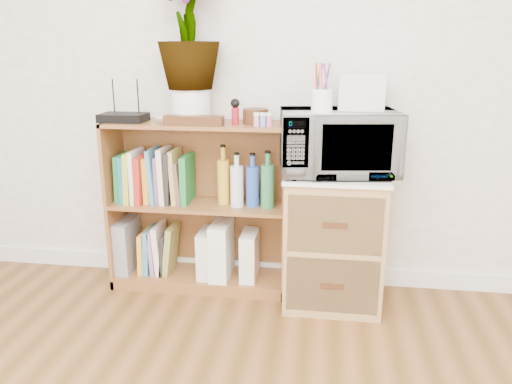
# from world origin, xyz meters

# --- Properties ---
(skirting_board) EXTENTS (4.00, 0.02, 0.10)m
(skirting_board) POSITION_xyz_m (0.00, 2.24, 0.05)
(skirting_board) COLOR white
(skirting_board) RESTS_ON ground
(bookshelf) EXTENTS (1.00, 0.30, 0.95)m
(bookshelf) POSITION_xyz_m (-0.35, 2.10, 0.47)
(bookshelf) COLOR brown
(bookshelf) RESTS_ON ground
(wicker_unit) EXTENTS (0.50, 0.45, 0.70)m
(wicker_unit) POSITION_xyz_m (0.40, 2.02, 0.35)
(wicker_unit) COLOR #9E7542
(wicker_unit) RESTS_ON ground
(microwave) EXTENTS (0.62, 0.47, 0.32)m
(microwave) POSITION_xyz_m (0.40, 2.02, 0.88)
(microwave) COLOR silver
(microwave) RESTS_ON wicker_unit
(pen_cup) EXTENTS (0.10, 0.10, 0.11)m
(pen_cup) POSITION_xyz_m (0.31, 1.93, 1.09)
(pen_cup) COLOR white
(pen_cup) RESTS_ON microwave
(small_appliance) EXTENTS (0.22, 0.18, 0.18)m
(small_appliance) POSITION_xyz_m (0.50, 2.08, 1.12)
(small_appliance) COLOR silver
(small_appliance) RESTS_ON microwave
(router) EXTENTS (0.24, 0.17, 0.04)m
(router) POSITION_xyz_m (-0.75, 2.08, 0.97)
(router) COLOR black
(router) RESTS_ON bookshelf
(white_bowl) EXTENTS (0.13, 0.13, 0.03)m
(white_bowl) POSITION_xyz_m (-0.50, 2.07, 0.97)
(white_bowl) COLOR silver
(white_bowl) RESTS_ON bookshelf
(plant_pot) EXTENTS (0.21, 0.21, 0.17)m
(plant_pot) POSITION_xyz_m (-0.38, 2.12, 1.04)
(plant_pot) COLOR white
(plant_pot) RESTS_ON bookshelf
(potted_plant) EXTENTS (0.34, 0.34, 0.60)m
(potted_plant) POSITION_xyz_m (-0.38, 2.12, 1.43)
(potted_plant) COLOR #286528
(potted_plant) RESTS_ON plant_pot
(trinket_box) EXTENTS (0.31, 0.08, 0.05)m
(trinket_box) POSITION_xyz_m (-0.34, 2.00, 0.97)
(trinket_box) COLOR #351B0E
(trinket_box) RESTS_ON bookshelf
(kokeshi_doll) EXTENTS (0.04, 0.04, 0.09)m
(kokeshi_doll) POSITION_xyz_m (-0.13, 2.06, 0.99)
(kokeshi_doll) COLOR maroon
(kokeshi_doll) RESTS_ON bookshelf
(wooden_bowl) EXTENTS (0.13, 0.13, 0.08)m
(wooden_bowl) POSITION_xyz_m (-0.03, 2.11, 0.99)
(wooden_bowl) COLOR #39240F
(wooden_bowl) RESTS_ON bookshelf
(paint_jars) EXTENTS (0.12, 0.04, 0.06)m
(paint_jars) POSITION_xyz_m (0.02, 2.01, 0.98)
(paint_jars) COLOR #D87880
(paint_jars) RESTS_ON bookshelf
(file_box) EXTENTS (0.09, 0.24, 0.30)m
(file_box) POSITION_xyz_m (-0.80, 2.10, 0.22)
(file_box) COLOR gray
(file_box) RESTS_ON bookshelf
(magazine_holder_left) EXTENTS (0.09, 0.21, 0.27)m
(magazine_holder_left) POSITION_xyz_m (-0.31, 2.09, 0.20)
(magazine_holder_left) COLOR silver
(magazine_holder_left) RESTS_ON bookshelf
(magazine_holder_mid) EXTENTS (0.10, 0.26, 0.32)m
(magazine_holder_mid) POSITION_xyz_m (-0.23, 2.09, 0.23)
(magazine_holder_mid) COLOR white
(magazine_holder_mid) RESTS_ON bookshelf
(magazine_holder_right) EXTENTS (0.09, 0.22, 0.27)m
(magazine_holder_right) POSITION_xyz_m (-0.06, 2.09, 0.21)
(magazine_holder_right) COLOR white
(magazine_holder_right) RESTS_ON bookshelf
(cookbooks) EXTENTS (0.42, 0.20, 0.31)m
(cookbooks) POSITION_xyz_m (-0.60, 2.10, 0.64)
(cookbooks) COLOR #207938
(cookbooks) RESTS_ON bookshelf
(liquor_bottles) EXTENTS (0.32, 0.07, 0.32)m
(liquor_bottles) POSITION_xyz_m (-0.08, 2.10, 0.65)
(liquor_bottles) COLOR gold
(liquor_bottles) RESTS_ON bookshelf
(lower_books) EXTENTS (0.21, 0.19, 0.29)m
(lower_books) POSITION_xyz_m (-0.60, 2.10, 0.20)
(lower_books) COLOR gold
(lower_books) RESTS_ON bookshelf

